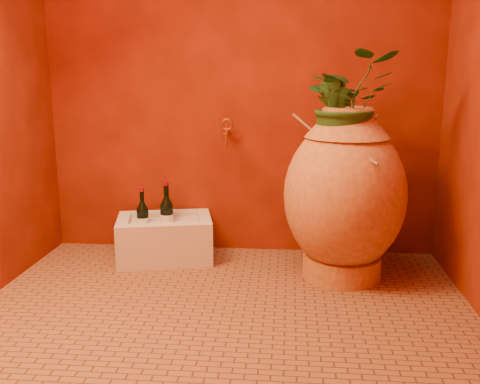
# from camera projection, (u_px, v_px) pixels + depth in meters

# --- Properties ---
(floor) EXTENTS (2.50, 2.50, 0.00)m
(floor) POSITION_uv_depth(u_px,v_px,m) (223.00, 313.00, 2.64)
(floor) COLOR brown
(floor) RESTS_ON ground
(wall_back) EXTENTS (2.50, 0.02, 2.50)m
(wall_back) POSITION_uv_depth(u_px,v_px,m) (241.00, 58.00, 3.33)
(wall_back) COLOR #541504
(wall_back) RESTS_ON ground
(amphora) EXTENTS (0.80, 0.80, 0.98)m
(amphora) POSITION_uv_depth(u_px,v_px,m) (345.00, 195.00, 3.01)
(amphora) COLOR #D3833B
(amphora) RESTS_ON floor
(stone_basin) EXTENTS (0.65, 0.52, 0.27)m
(stone_basin) POSITION_uv_depth(u_px,v_px,m) (165.00, 239.00, 3.38)
(stone_basin) COLOR beige
(stone_basin) RESTS_ON floor
(wine_bottle_a) EXTENTS (0.09, 0.09, 0.35)m
(wine_bottle_a) POSITION_uv_depth(u_px,v_px,m) (167.00, 217.00, 3.36)
(wine_bottle_a) COLOR black
(wine_bottle_a) RESTS_ON stone_basin
(wine_bottle_b) EXTENTS (0.08, 0.08, 0.33)m
(wine_bottle_b) POSITION_uv_depth(u_px,v_px,m) (167.00, 216.00, 3.41)
(wine_bottle_b) COLOR black
(wine_bottle_b) RESTS_ON stone_basin
(wine_bottle_c) EXTENTS (0.08, 0.08, 0.32)m
(wine_bottle_c) POSITION_uv_depth(u_px,v_px,m) (143.00, 220.00, 3.34)
(wine_bottle_c) COLOR black
(wine_bottle_c) RESTS_ON stone_basin
(wall_tap) EXTENTS (0.08, 0.16, 0.17)m
(wall_tap) POSITION_uv_depth(u_px,v_px,m) (227.00, 131.00, 3.35)
(wall_tap) COLOR #AE6B28
(wall_tap) RESTS_ON wall_back
(plant_main) EXTENTS (0.60, 0.55, 0.55)m
(plant_main) POSITION_uv_depth(u_px,v_px,m) (348.00, 102.00, 2.90)
(plant_main) COLOR #1E4C1B
(plant_main) RESTS_ON amphora
(plant_side) EXTENTS (0.26, 0.28, 0.40)m
(plant_side) POSITION_uv_depth(u_px,v_px,m) (335.00, 116.00, 2.88)
(plant_side) COLOR #1E4C1B
(plant_side) RESTS_ON amphora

